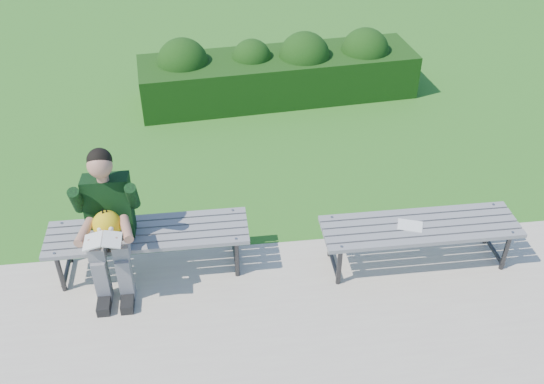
# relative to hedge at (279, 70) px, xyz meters

# --- Properties ---
(ground) EXTENTS (80.00, 80.00, 0.00)m
(ground) POSITION_rel_hedge_xyz_m (-0.78, -3.17, -0.39)
(ground) COLOR #387F1A
(ground) RESTS_ON ground
(hedge) EXTENTS (3.85, 1.27, 0.92)m
(hedge) POSITION_rel_hedge_xyz_m (0.00, 0.00, 0.00)
(hedge) COLOR #123912
(hedge) RESTS_ON ground
(bench_left) EXTENTS (1.80, 0.50, 0.46)m
(bench_left) POSITION_rel_hedge_xyz_m (-1.64, -3.39, 0.02)
(bench_left) COLOR gray
(bench_left) RESTS_ON walkway
(bench_right) EXTENTS (1.80, 0.50, 0.46)m
(bench_right) POSITION_rel_hedge_xyz_m (0.82, -3.61, 0.02)
(bench_right) COLOR gray
(bench_right) RESTS_ON walkway
(seated_boy) EXTENTS (0.56, 0.76, 1.31)m
(seated_boy) POSITION_rel_hedge_xyz_m (-1.94, -3.49, 0.32)
(seated_boy) COLOR slate
(seated_boy) RESTS_ON walkway
(paper_sheet) EXTENTS (0.26, 0.23, 0.01)m
(paper_sheet) POSITION_rel_hedge_xyz_m (0.72, -3.61, 0.08)
(paper_sheet) COLOR white
(paper_sheet) RESTS_ON bench_right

